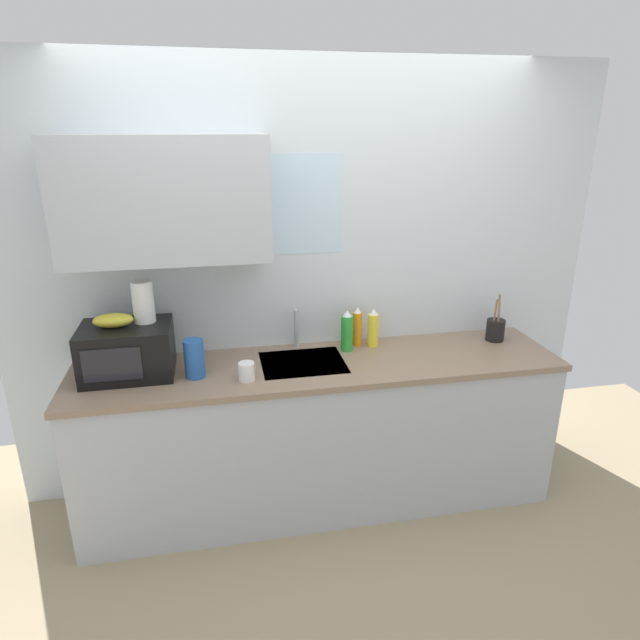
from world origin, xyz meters
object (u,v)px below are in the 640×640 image
at_px(microwave, 127,351).
at_px(dish_soap_bottle_orange, 357,327).
at_px(dish_soap_bottle_yellow, 373,329).
at_px(mug_white, 247,371).
at_px(dish_soap_bottle_green, 347,332).
at_px(paper_towel_roll, 143,302).
at_px(cereal_canister, 194,359).
at_px(utensil_crock, 495,329).
at_px(banana_bunch, 113,320).

bearing_deg(microwave, dish_soap_bottle_orange, 7.11).
relative_size(dish_soap_bottle_yellow, mug_white, 2.45).
relative_size(microwave, dish_soap_bottle_green, 1.87).
bearing_deg(paper_towel_roll, cereal_canister, -32.01).
relative_size(microwave, utensil_crock, 1.56).
bearing_deg(dish_soap_bottle_green, cereal_canister, -167.38).
bearing_deg(dish_soap_bottle_green, banana_bunch, -175.77).
height_order(microwave, dish_soap_bottle_orange, microwave).
distance_m(microwave, banana_bunch, 0.18).
xyz_separation_m(dish_soap_bottle_orange, cereal_canister, (-0.94, -0.26, -0.01)).
bearing_deg(banana_bunch, dish_soap_bottle_orange, 6.78).
relative_size(cereal_canister, utensil_crock, 0.70).
bearing_deg(utensil_crock, dish_soap_bottle_orange, 174.04).
relative_size(banana_bunch, mug_white, 2.11).
xyz_separation_m(cereal_canister, mug_white, (0.26, -0.09, -0.06)).
height_order(dish_soap_bottle_orange, mug_white, dish_soap_bottle_orange).
distance_m(banana_bunch, dish_soap_bottle_green, 1.27).
distance_m(paper_towel_roll, dish_soap_bottle_green, 1.13).
bearing_deg(paper_towel_roll, mug_white, -25.65).
bearing_deg(banana_bunch, mug_white, -16.30).
distance_m(banana_bunch, cereal_canister, 0.45).
bearing_deg(cereal_canister, microwave, 163.87).
bearing_deg(dish_soap_bottle_yellow, paper_towel_roll, -176.50).
bearing_deg(dish_soap_bottle_orange, cereal_canister, -164.63).
height_order(dish_soap_bottle_orange, dish_soap_bottle_yellow, dish_soap_bottle_orange).
height_order(microwave, dish_soap_bottle_green, microwave).
relative_size(banana_bunch, dish_soap_bottle_green, 0.81).
relative_size(dish_soap_bottle_green, dish_soap_bottle_yellow, 1.06).
bearing_deg(dish_soap_bottle_orange, dish_soap_bottle_yellow, -19.06).
distance_m(paper_towel_roll, dish_soap_bottle_yellow, 1.30).
height_order(cereal_canister, mug_white, cereal_canister).
bearing_deg(dish_soap_bottle_orange, utensil_crock, -5.96).
xyz_separation_m(microwave, mug_white, (0.60, -0.19, -0.09)).
height_order(banana_bunch, paper_towel_roll, paper_towel_roll).
bearing_deg(cereal_canister, dish_soap_bottle_green, 12.62).
relative_size(mug_white, utensil_crock, 0.32).
height_order(paper_towel_roll, dish_soap_bottle_orange, paper_towel_roll).
relative_size(microwave, paper_towel_roll, 2.09).
bearing_deg(paper_towel_roll, dish_soap_bottle_orange, 5.24).
bearing_deg(dish_soap_bottle_yellow, dish_soap_bottle_orange, 160.94).
xyz_separation_m(banana_bunch, dish_soap_bottle_yellow, (1.42, 0.13, -0.20)).
bearing_deg(dish_soap_bottle_yellow, banana_bunch, -174.86).
bearing_deg(dish_soap_bottle_orange, paper_towel_roll, -174.76).
relative_size(dish_soap_bottle_green, dish_soap_bottle_orange, 1.03).
height_order(paper_towel_roll, utensil_crock, paper_towel_roll).
relative_size(banana_bunch, dish_soap_bottle_orange, 0.84).
distance_m(dish_soap_bottle_yellow, cereal_canister, 1.05).
bearing_deg(utensil_crock, cereal_canister, -174.57).
bearing_deg(utensil_crock, mug_white, -170.34).
bearing_deg(cereal_canister, utensil_crock, 5.43).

